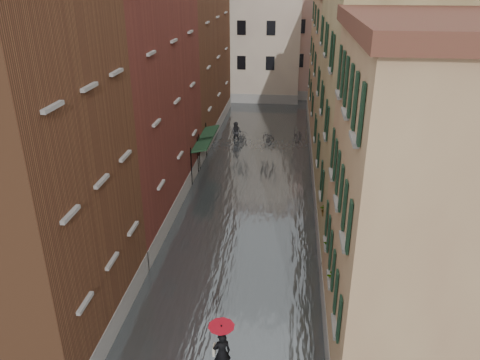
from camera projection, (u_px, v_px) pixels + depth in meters
The scene contains 15 objects.
ground at pixel (227, 308), 19.87m from camera, with size 120.00×120.00×0.00m, color #5E5E60.
floodwater at pixel (253, 182), 31.65m from camera, with size 10.00×60.00×0.20m, color #4D5356.
building_left_near at pixel (16, 179), 16.13m from camera, with size 6.00×8.00×13.00m, color brown.
building_left_mid at pixel (124, 105), 26.23m from camera, with size 6.00×14.00×12.50m, color maroon.
building_left_far at pixel (183, 51), 39.57m from camera, with size 6.00×16.00×14.00m, color brown.
building_right_near at pixel (432, 220), 15.03m from camera, with size 6.00×8.00×11.50m, color #9F7552.
building_right_mid at pixel (380, 108), 24.72m from camera, with size 6.00×14.00×13.00m, color tan.
building_right_far at pixel (349, 69), 38.66m from camera, with size 6.00×16.00×11.50m, color #9F7552.
building_end_cream at pixel (246, 37), 52.09m from camera, with size 12.00×9.00×13.00m, color beige.
building_end_pink at pixel (326, 41), 53.21m from camera, with size 10.00×9.00×12.00m, color tan.
awning_near at pixel (202, 146), 31.27m from camera, with size 1.09×2.82×2.80m.
awning_far at pixel (208, 134), 33.50m from camera, with size 1.09×3.35×2.80m.
window_planters at pixel (331, 235), 18.51m from camera, with size 0.59×6.08×0.84m.
pedestrian_main at pixel (222, 345), 16.17m from camera, with size 0.92×0.92×2.06m.
pedestrian_far at pixel (236, 132), 38.98m from camera, with size 0.86×0.67×1.77m, color black.
Camera 1 is at (2.31, -15.82, 13.00)m, focal length 35.00 mm.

